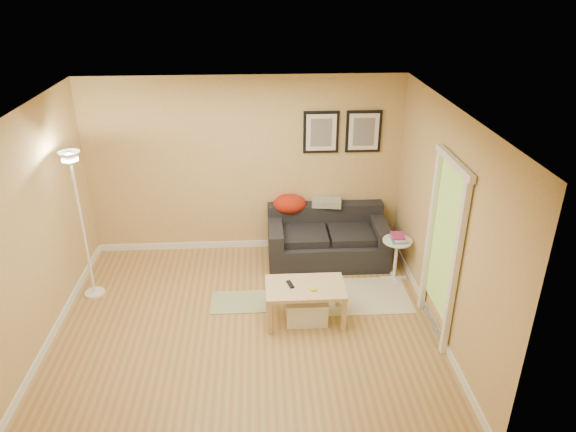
{
  "coord_description": "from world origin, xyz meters",
  "views": [
    {
      "loc": [
        0.2,
        -5.15,
        3.92
      ],
      "look_at": [
        0.55,
        0.85,
        1.05
      ],
      "focal_mm": 32.95,
      "sensor_mm": 36.0,
      "label": 1
    }
  ],
  "objects_px": {
    "sofa": "(328,237)",
    "coffee_table": "(305,303)",
    "side_table": "(396,260)",
    "book_stack": "(398,237)",
    "storage_bin": "(306,309)",
    "floor_lamp": "(83,231)"
  },
  "relations": [
    {
      "from": "coffee_table",
      "to": "book_stack",
      "type": "xyz_separation_m",
      "value": [
        1.31,
        0.85,
        0.4
      ]
    },
    {
      "from": "side_table",
      "to": "book_stack",
      "type": "relative_size",
      "value": 2.38
    },
    {
      "from": "floor_lamp",
      "to": "side_table",
      "type": "bearing_deg",
      "value": 2.02
    },
    {
      "from": "book_stack",
      "to": "coffee_table",
      "type": "bearing_deg",
      "value": -163.52
    },
    {
      "from": "sofa",
      "to": "floor_lamp",
      "type": "height_order",
      "value": "floor_lamp"
    },
    {
      "from": "book_stack",
      "to": "floor_lamp",
      "type": "xyz_separation_m",
      "value": [
        -4.03,
        -0.14,
        0.29
      ]
    },
    {
      "from": "coffee_table",
      "to": "storage_bin",
      "type": "distance_m",
      "value": 0.08
    },
    {
      "from": "sofa",
      "to": "coffee_table",
      "type": "height_order",
      "value": "sofa"
    },
    {
      "from": "sofa",
      "to": "side_table",
      "type": "distance_m",
      "value": 1.03
    },
    {
      "from": "coffee_table",
      "to": "floor_lamp",
      "type": "height_order",
      "value": "floor_lamp"
    },
    {
      "from": "sofa",
      "to": "storage_bin",
      "type": "relative_size",
      "value": 3.34
    },
    {
      "from": "side_table",
      "to": "coffee_table",
      "type": "bearing_deg",
      "value": -147.14
    },
    {
      "from": "sofa",
      "to": "floor_lamp",
      "type": "relative_size",
      "value": 0.86
    },
    {
      "from": "storage_bin",
      "to": "floor_lamp",
      "type": "xyz_separation_m",
      "value": [
        -2.73,
        0.73,
        0.78
      ]
    },
    {
      "from": "side_table",
      "to": "book_stack",
      "type": "distance_m",
      "value": 0.34
    },
    {
      "from": "side_table",
      "to": "book_stack",
      "type": "height_order",
      "value": "book_stack"
    },
    {
      "from": "book_stack",
      "to": "floor_lamp",
      "type": "relative_size",
      "value": 0.13
    },
    {
      "from": "sofa",
      "to": "side_table",
      "type": "bearing_deg",
      "value": -33.56
    },
    {
      "from": "storage_bin",
      "to": "book_stack",
      "type": "bearing_deg",
      "value": 33.85
    },
    {
      "from": "storage_bin",
      "to": "book_stack",
      "type": "xyz_separation_m",
      "value": [
        1.3,
        0.87,
        0.48
      ]
    },
    {
      "from": "sofa",
      "to": "floor_lamp",
      "type": "xyz_separation_m",
      "value": [
        -3.16,
        -0.71,
        0.56
      ]
    },
    {
      "from": "sofa",
      "to": "book_stack",
      "type": "distance_m",
      "value": 1.07
    }
  ]
}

